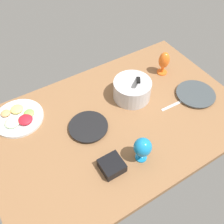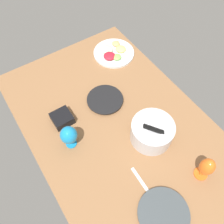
{
  "view_description": "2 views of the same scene",
  "coord_description": "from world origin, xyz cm",
  "px_view_note": "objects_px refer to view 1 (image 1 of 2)",
  "views": [
    {
      "loc": [
        -55.13,
        -82.55,
        123.54
      ],
      "look_at": [
        -3.51,
        1.41,
        7.69
      ],
      "focal_mm": 40.26,
      "sensor_mm": 36.0,
      "label": 1
    },
    {
      "loc": [
        61.05,
        -44.18,
        129.62
      ],
      "look_at": [
        -5.17,
        -0.34,
        7.69
      ],
      "focal_mm": 38.38,
      "sensor_mm": 36.0,
      "label": 2
    }
  ],
  "objects_px": {
    "hurricane_glass_blue": "(143,148)",
    "dinner_plate_left": "(88,127)",
    "dinner_plate_right": "(196,94)",
    "mixing_bowl": "(132,89)",
    "hurricane_glass_orange": "(164,61)",
    "fruit_platter": "(19,117)",
    "square_bowl_black": "(112,165)"
  },
  "relations": [
    {
      "from": "dinner_plate_left",
      "to": "dinner_plate_right",
      "type": "xyz_separation_m",
      "value": [
        0.76,
        -0.13,
        -0.0
      ]
    },
    {
      "from": "dinner_plate_left",
      "to": "square_bowl_black",
      "type": "relative_size",
      "value": 2.0
    },
    {
      "from": "fruit_platter",
      "to": "hurricane_glass_orange",
      "type": "relative_size",
      "value": 1.74
    },
    {
      "from": "mixing_bowl",
      "to": "fruit_platter",
      "type": "bearing_deg",
      "value": 163.74
    },
    {
      "from": "dinner_plate_left",
      "to": "fruit_platter",
      "type": "bearing_deg",
      "value": 139.04
    },
    {
      "from": "dinner_plate_right",
      "to": "fruit_platter",
      "type": "relative_size",
      "value": 0.86
    },
    {
      "from": "dinner_plate_right",
      "to": "square_bowl_black",
      "type": "xyz_separation_m",
      "value": [
        -0.78,
        -0.17,
        0.02
      ]
    },
    {
      "from": "fruit_platter",
      "to": "square_bowl_black",
      "type": "relative_size",
      "value": 2.57
    },
    {
      "from": "dinner_plate_right",
      "to": "fruit_platter",
      "type": "height_order",
      "value": "fruit_platter"
    },
    {
      "from": "mixing_bowl",
      "to": "hurricane_glass_blue",
      "type": "distance_m",
      "value": 0.48
    },
    {
      "from": "square_bowl_black",
      "to": "mixing_bowl",
      "type": "bearing_deg",
      "value": 44.48
    },
    {
      "from": "dinner_plate_right",
      "to": "hurricane_glass_blue",
      "type": "relative_size",
      "value": 1.6
    },
    {
      "from": "dinner_plate_left",
      "to": "square_bowl_black",
      "type": "distance_m",
      "value": 0.31
    },
    {
      "from": "mixing_bowl",
      "to": "fruit_platter",
      "type": "relative_size",
      "value": 0.81
    },
    {
      "from": "hurricane_glass_blue",
      "to": "dinner_plate_left",
      "type": "bearing_deg",
      "value": 114.48
    },
    {
      "from": "hurricane_glass_orange",
      "to": "dinner_plate_right",
      "type": "bearing_deg",
      "value": -81.53
    },
    {
      "from": "dinner_plate_left",
      "to": "hurricane_glass_orange",
      "type": "distance_m",
      "value": 0.74
    },
    {
      "from": "dinner_plate_right",
      "to": "hurricane_glass_blue",
      "type": "distance_m",
      "value": 0.64
    },
    {
      "from": "dinner_plate_right",
      "to": "hurricane_glass_orange",
      "type": "height_order",
      "value": "hurricane_glass_orange"
    },
    {
      "from": "dinner_plate_left",
      "to": "fruit_platter",
      "type": "distance_m",
      "value": 0.45
    },
    {
      "from": "dinner_plate_left",
      "to": "hurricane_glass_blue",
      "type": "height_order",
      "value": "hurricane_glass_blue"
    },
    {
      "from": "fruit_platter",
      "to": "square_bowl_black",
      "type": "bearing_deg",
      "value": -61.91
    },
    {
      "from": "dinner_plate_right",
      "to": "hurricane_glass_blue",
      "type": "bearing_deg",
      "value": -161.58
    },
    {
      "from": "dinner_plate_right",
      "to": "dinner_plate_left",
      "type": "bearing_deg",
      "value": 169.91
    },
    {
      "from": "dinner_plate_right",
      "to": "square_bowl_black",
      "type": "distance_m",
      "value": 0.79
    },
    {
      "from": "dinner_plate_right",
      "to": "mixing_bowl",
      "type": "distance_m",
      "value": 0.44
    },
    {
      "from": "hurricane_glass_blue",
      "to": "dinner_plate_right",
      "type": "bearing_deg",
      "value": 18.42
    },
    {
      "from": "fruit_platter",
      "to": "hurricane_glass_blue",
      "type": "bearing_deg",
      "value": -52.03
    },
    {
      "from": "mixing_bowl",
      "to": "fruit_platter",
      "type": "distance_m",
      "value": 0.75
    },
    {
      "from": "fruit_platter",
      "to": "hurricane_glass_orange",
      "type": "distance_m",
      "value": 1.06
    },
    {
      "from": "hurricane_glass_blue",
      "to": "hurricane_glass_orange",
      "type": "bearing_deg",
      "value": 42.25
    },
    {
      "from": "hurricane_glass_orange",
      "to": "hurricane_glass_blue",
      "type": "relative_size",
      "value": 1.08
    }
  ]
}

